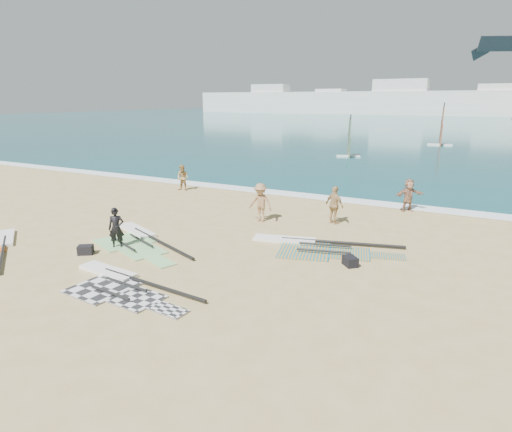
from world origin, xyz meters
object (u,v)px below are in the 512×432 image
at_px(rig_orange, 312,246).
at_px(rig_grey, 118,283).
at_px(gear_bag_far, 350,261).
at_px(beachgoer_back, 334,205).
at_px(rig_green, 138,240).
at_px(beachgoer_left, 183,178).
at_px(person_wetsuit, 116,228).
at_px(gear_bag_near, 86,250).
at_px(beachgoer_mid, 260,203).
at_px(beachgoer_right, 409,195).

bearing_deg(rig_orange, rig_grey, -138.66).
bearing_deg(rig_grey, gear_bag_far, 44.70).
distance_m(rig_orange, beachgoer_back, 3.48).
bearing_deg(rig_orange, beachgoer_back, 79.69).
bearing_deg(rig_green, rig_orange, 43.44).
distance_m(rig_grey, gear_bag_far, 7.36).
bearing_deg(gear_bag_far, beachgoer_left, 149.49).
bearing_deg(person_wetsuit, rig_green, 49.07).
xyz_separation_m(gear_bag_near, gear_bag_far, (8.62, 3.29, -0.00)).
height_order(rig_grey, beachgoer_left, beachgoer_left).
bearing_deg(beachgoer_back, rig_grey, 94.65).
bearing_deg(person_wetsuit, rig_grey, -82.57).
distance_m(beachgoer_mid, beachgoer_back, 3.26).
distance_m(rig_green, gear_bag_far, 8.13).
xyz_separation_m(gear_bag_near, beachgoer_mid, (3.58, 6.64, 0.71)).
height_order(rig_grey, rig_orange, rig_orange).
relative_size(beachgoer_left, beachgoer_right, 0.96).
bearing_deg(person_wetsuit, gear_bag_near, -156.28).
bearing_deg(rig_grey, beachgoer_mid, 90.67).
bearing_deg(rig_grey, beachgoer_back, 73.42).
xyz_separation_m(gear_bag_far, beachgoer_left, (-12.27, 7.23, 0.62)).
bearing_deg(rig_grey, beachgoer_left, 124.03).
relative_size(rig_grey, beachgoer_right, 3.13).
height_order(rig_orange, gear_bag_far, gear_bag_far).
height_order(gear_bag_near, gear_bag_far, gear_bag_near).
xyz_separation_m(rig_orange, beachgoer_right, (2.26, 7.19, 0.76)).
relative_size(rig_green, beachgoer_mid, 3.05).
height_order(rig_green, beachgoer_left, beachgoer_left).
relative_size(gear_bag_near, person_wetsuit, 0.33).
bearing_deg(rig_grey, rig_orange, 61.18).
bearing_deg(beachgoer_mid, rig_orange, -31.63).
bearing_deg(beachgoer_right, beachgoer_left, 143.45).
distance_m(beachgoer_left, beachgoer_right, 12.83).
height_order(rig_green, gear_bag_near, gear_bag_near).
bearing_deg(rig_green, gear_bag_far, 31.34).
xyz_separation_m(gear_bag_far, beachgoer_back, (-2.01, 4.53, 0.69)).
relative_size(beachgoer_left, beachgoer_back, 0.92).
distance_m(rig_grey, gear_bag_near, 3.28).
height_order(rig_grey, gear_bag_near, gear_bag_near).
relative_size(person_wetsuit, beachgoer_right, 0.95).
relative_size(rig_green, gear_bag_near, 10.53).
distance_m(rig_green, beachgoer_mid, 5.59).
bearing_deg(beachgoer_mid, gear_bag_near, -116.24).
bearing_deg(gear_bag_near, person_wetsuit, 61.47).
height_order(person_wetsuit, beachgoer_back, beachgoer_back).
bearing_deg(rig_orange, beachgoer_mid, 131.50).
distance_m(rig_orange, beachgoer_mid, 4.06).
distance_m(person_wetsuit, beachgoer_left, 10.40).
relative_size(rig_orange, gear_bag_near, 11.47).
relative_size(beachgoer_left, beachgoer_mid, 0.89).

